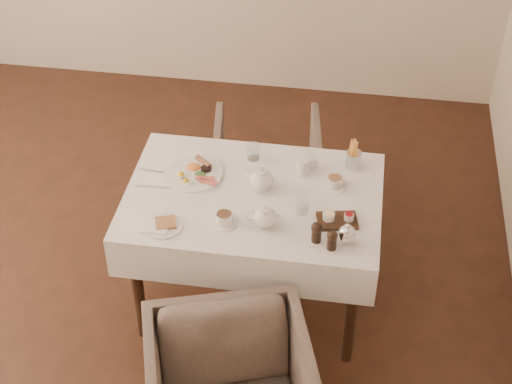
{
  "coord_description": "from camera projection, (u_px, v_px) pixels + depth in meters",
  "views": [
    {
      "loc": [
        1.28,
        -2.68,
        3.27
      ],
      "look_at": [
        0.82,
        0.23,
        0.82
      ],
      "focal_mm": 55.0,
      "sensor_mm": 36.0,
      "label": 1
    }
  ],
  "objects": [
    {
      "name": "teacup_near",
      "position": [
        224.0,
        219.0,
        3.73
      ],
      "size": [
        0.13,
        0.13,
        0.06
      ],
      "rotation": [
        0.0,
        0.0,
        0.26
      ],
      "color": "white",
      "rests_on": "table"
    },
    {
      "name": "side_plate",
      "position": [
        161.0,
        226.0,
        3.72
      ],
      "size": [
        0.19,
        0.19,
        0.02
      ],
      "rotation": [
        0.0,
        0.0,
        0.12
      ],
      "color": "white",
      "rests_on": "table"
    },
    {
      "name": "glass_mid",
      "position": [
        302.0,
        205.0,
        3.78
      ],
      "size": [
        0.08,
        0.08,
        0.09
      ],
      "primitive_type": "cylinder",
      "rotation": [
        0.0,
        0.0,
        -0.37
      ],
      "color": "silver",
      "rests_on": "table"
    },
    {
      "name": "glass_right",
      "position": [
        312.0,
        159.0,
        4.06
      ],
      "size": [
        0.07,
        0.07,
        0.09
      ],
      "primitive_type": "cylinder",
      "rotation": [
        0.0,
        0.0,
        0.12
      ],
      "color": "silver",
      "rests_on": "table"
    },
    {
      "name": "pepper_mill_right",
      "position": [
        332.0,
        240.0,
        3.58
      ],
      "size": [
        0.07,
        0.07,
        0.11
      ],
      "primitive_type": null,
      "rotation": [
        0.0,
        0.0,
        -0.32
      ],
      "color": "black",
      "rests_on": "table"
    },
    {
      "name": "pepper_mill_left",
      "position": [
        317.0,
        232.0,
        3.62
      ],
      "size": [
        0.07,
        0.07,
        0.11
      ],
      "primitive_type": null,
      "rotation": [
        0.0,
        0.0,
        0.35
      ],
      "color": "black",
      "rests_on": "table"
    },
    {
      "name": "creamer",
      "position": [
        303.0,
        166.0,
        4.02
      ],
      "size": [
        0.07,
        0.07,
        0.08
      ],
      "primitive_type": "cylinder",
      "rotation": [
        0.0,
        0.0,
        -0.07
      ],
      "color": "white",
      "rests_on": "table"
    },
    {
      "name": "silver_pot",
      "position": [
        347.0,
        233.0,
        3.61
      ],
      "size": [
        0.13,
        0.12,
        0.11
      ],
      "primitive_type": null,
      "rotation": [
        0.0,
        0.0,
        -0.33
      ],
      "color": "white",
      "rests_on": "table"
    },
    {
      "name": "condiment_board",
      "position": [
        337.0,
        219.0,
        3.74
      ],
      "size": [
        0.21,
        0.16,
        0.05
      ],
      "rotation": [
        0.0,
        0.0,
        0.21
      ],
      "color": "black",
      "rests_on": "table"
    },
    {
      "name": "table",
      "position": [
        253.0,
        212.0,
        3.99
      ],
      "size": [
        1.28,
        0.88,
        0.75
      ],
      "color": "black",
      "rests_on": "ground"
    },
    {
      "name": "fries_cup",
      "position": [
        354.0,
        156.0,
        4.04
      ],
      "size": [
        0.08,
        0.08,
        0.17
      ],
      "rotation": [
        0.0,
        0.0,
        -0.26
      ],
      "color": "silver",
      "rests_on": "table"
    },
    {
      "name": "teapot_front",
      "position": [
        265.0,
        216.0,
        3.69
      ],
      "size": [
        0.17,
        0.14,
        0.13
      ],
      "primitive_type": null,
      "rotation": [
        0.0,
        0.0,
        0.14
      ],
      "color": "white",
      "rests_on": "table"
    },
    {
      "name": "cutlery_fork",
      "position": [
        155.0,
        171.0,
        4.05
      ],
      "size": [
        0.18,
        0.03,
        0.0
      ],
      "primitive_type": "cube",
      "rotation": [
        0.0,
        0.0,
        1.5
      ],
      "color": "silver",
      "rests_on": "table"
    },
    {
      "name": "armchair_far",
      "position": [
        267.0,
        167.0,
        4.82
      ],
      "size": [
        0.72,
        0.74,
        0.6
      ],
      "primitive_type": "imported",
      "rotation": [
        0.0,
        0.0,
        3.28
      ],
      "color": "#50433A",
      "rests_on": "ground"
    },
    {
      "name": "breakfast_plate",
      "position": [
        194.0,
        173.0,
        4.03
      ],
      "size": [
        0.3,
        0.3,
        0.04
      ],
      "rotation": [
        0.0,
        0.0,
        0.42
      ],
      "color": "white",
      "rests_on": "table"
    },
    {
      "name": "cutlery_knife",
      "position": [
        153.0,
        187.0,
        3.96
      ],
      "size": [
        0.19,
        0.02,
        0.0
      ],
      "primitive_type": "cube",
      "rotation": [
        0.0,
        0.0,
        1.62
      ],
      "color": "silver",
      "rests_on": "table"
    },
    {
      "name": "glass_left",
      "position": [
        253.0,
        151.0,
        4.11
      ],
      "size": [
        0.09,
        0.09,
        0.09
      ],
      "primitive_type": "cylinder",
      "rotation": [
        0.0,
        0.0,
        0.43
      ],
      "color": "silver",
      "rests_on": "table"
    },
    {
      "name": "teapot_centre",
      "position": [
        261.0,
        178.0,
        3.9
      ],
      "size": [
        0.18,
        0.14,
        0.13
      ],
      "primitive_type": null,
      "rotation": [
        0.0,
        0.0,
        -0.08
      ],
      "color": "white",
      "rests_on": "table"
    },
    {
      "name": "teacup_far",
      "position": [
        335.0,
        183.0,
        3.94
      ],
      "size": [
        0.12,
        0.12,
        0.06
      ],
      "rotation": [
        0.0,
        0.0,
        0.08
      ],
      "color": "white",
      "rests_on": "table"
    }
  ]
}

